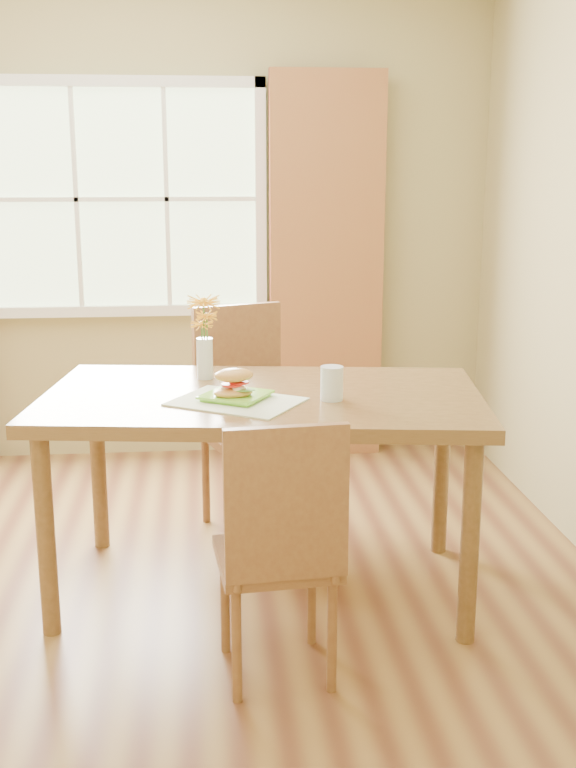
{
  "coord_description": "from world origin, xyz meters",
  "views": [
    {
      "loc": [
        0.43,
        -3.33,
        1.69
      ],
      "look_at": [
        0.75,
        -0.01,
        0.87
      ],
      "focal_mm": 42.0,
      "sensor_mm": 36.0,
      "label": 1
    }
  ],
  "objects_px": {
    "chair_far": "(246,407)",
    "flower_vase": "(204,329)",
    "croissant_sandwich": "(234,383)",
    "dining_table": "(262,414)",
    "chair_near": "(280,542)",
    "water_glass": "(332,384)"
  },
  "relations": [
    {
      "from": "chair_near",
      "to": "chair_far",
      "type": "height_order",
      "value": "chair_far"
    },
    {
      "from": "croissant_sandwich",
      "to": "chair_near",
      "type": "bearing_deg",
      "value": -87.07
    },
    {
      "from": "chair_far",
      "to": "croissant_sandwich",
      "type": "relative_size",
      "value": 6.39
    },
    {
      "from": "chair_far",
      "to": "flower_vase",
      "type": "xyz_separation_m",
      "value": [
        -0.19,
        -0.44,
        0.46
      ]
    },
    {
      "from": "chair_far",
      "to": "water_glass",
      "type": "height_order",
      "value": "chair_far"
    },
    {
      "from": "chair_near",
      "to": "croissant_sandwich",
      "type": "bearing_deg",
      "value": 96.86
    },
    {
      "from": "flower_vase",
      "to": "chair_far",
      "type": "bearing_deg",
      "value": 66.66
    },
    {
      "from": "chair_far",
      "to": "water_glass",
      "type": "distance_m",
      "value": 0.93
    },
    {
      "from": "chair_far",
      "to": "croissant_sandwich",
      "type": "distance_m",
      "value": 0.89
    },
    {
      "from": "dining_table",
      "to": "flower_vase",
      "type": "relative_size",
      "value": 5.19
    },
    {
      "from": "dining_table",
      "to": "croissant_sandwich",
      "type": "bearing_deg",
      "value": -125.15
    },
    {
      "from": "dining_table",
      "to": "flower_vase",
      "type": "xyz_separation_m",
      "value": [
        -0.22,
        0.27,
        0.29
      ]
    },
    {
      "from": "chair_far",
      "to": "chair_near",
      "type": "bearing_deg",
      "value": -107.97
    },
    {
      "from": "chair_near",
      "to": "chair_far",
      "type": "xyz_separation_m",
      "value": [
        -0.04,
        1.41,
        0.07
      ]
    },
    {
      "from": "flower_vase",
      "to": "croissant_sandwich",
      "type": "bearing_deg",
      "value": -75.24
    },
    {
      "from": "croissant_sandwich",
      "to": "flower_vase",
      "type": "distance_m",
      "value": 0.43
    },
    {
      "from": "dining_table",
      "to": "croissant_sandwich",
      "type": "height_order",
      "value": "croissant_sandwich"
    },
    {
      "from": "water_glass",
      "to": "flower_vase",
      "type": "relative_size",
      "value": 0.37
    },
    {
      "from": "chair_far",
      "to": "flower_vase",
      "type": "relative_size",
      "value": 3.02
    },
    {
      "from": "chair_near",
      "to": "water_glass",
      "type": "distance_m",
      "value": 0.73
    },
    {
      "from": "dining_table",
      "to": "chair_far",
      "type": "relative_size",
      "value": 1.72
    },
    {
      "from": "chair_far",
      "to": "flower_vase",
      "type": "distance_m",
      "value": 0.66
    }
  ]
}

